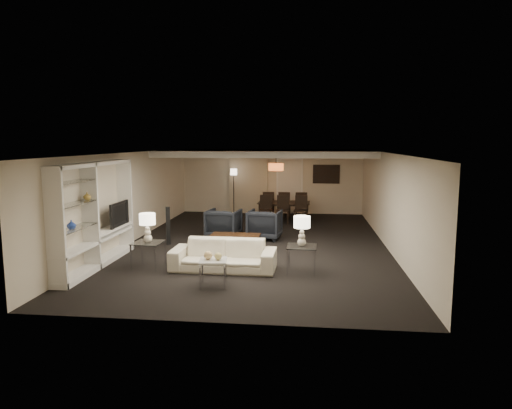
{
  "coord_description": "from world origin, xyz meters",
  "views": [
    {
      "loc": [
        1.36,
        -12.17,
        2.81
      ],
      "look_at": [
        0.0,
        0.0,
        1.1
      ],
      "focal_mm": 32.0,
      "sensor_mm": 36.0,
      "label": 1
    }
  ],
  "objects_px": {
    "floor_speaker": "(168,226)",
    "chair_nr": "(300,210)",
    "coffee_table": "(235,244)",
    "chair_nm": "(283,210)",
    "pendant_light": "(276,167)",
    "chair_nl": "(266,209)",
    "floor_lamp": "(234,192)",
    "vase_amber": "(87,196)",
    "television": "(115,214)",
    "chair_fl": "(269,204)",
    "marble_table": "(213,273)",
    "side_table_left": "(149,255)",
    "armchair_right": "(265,224)",
    "dining_table": "(284,211)",
    "armchair_left": "(224,224)",
    "vase_blue": "(71,225)",
    "sofa": "(224,255)",
    "table_lamp_right": "(302,231)",
    "chair_fm": "(285,204)",
    "table_lamp_left": "(148,228)",
    "chair_fr": "(301,205)",
    "side_table_right": "(301,259)"
  },
  "relations": [
    {
      "from": "chair_nm",
      "to": "chair_fm",
      "type": "distance_m",
      "value": 1.3
    },
    {
      "from": "floor_speaker",
      "to": "chair_nr",
      "type": "xyz_separation_m",
      "value": [
        3.55,
        3.55,
        -0.04
      ]
    },
    {
      "from": "chair_nr",
      "to": "floor_lamp",
      "type": "xyz_separation_m",
      "value": [
        -2.58,
        1.67,
        0.4
      ]
    },
    {
      "from": "dining_table",
      "to": "chair_nl",
      "type": "distance_m",
      "value": 0.9
    },
    {
      "from": "table_lamp_left",
      "to": "floor_lamp",
      "type": "xyz_separation_m",
      "value": [
        0.71,
        7.54,
        -0.03
      ]
    },
    {
      "from": "armchair_left",
      "to": "dining_table",
      "type": "bearing_deg",
      "value": -108.59
    },
    {
      "from": "side_table_right",
      "to": "floor_lamp",
      "type": "relative_size",
      "value": 0.36
    },
    {
      "from": "floor_speaker",
      "to": "table_lamp_left",
      "type": "bearing_deg",
      "value": -103.59
    },
    {
      "from": "sofa",
      "to": "armchair_right",
      "type": "relative_size",
      "value": 2.45
    },
    {
      "from": "pendant_light",
      "to": "chair_nl",
      "type": "xyz_separation_m",
      "value": [
        -0.34,
        -0.22,
        -1.44
      ]
    },
    {
      "from": "dining_table",
      "to": "vase_amber",
      "type": "bearing_deg",
      "value": -118.32
    },
    {
      "from": "coffee_table",
      "to": "chair_nm",
      "type": "xyz_separation_m",
      "value": [
        0.99,
        4.27,
        0.25
      ]
    },
    {
      "from": "dining_table",
      "to": "chair_nl",
      "type": "relative_size",
      "value": 1.92
    },
    {
      "from": "side_table_right",
      "to": "dining_table",
      "type": "bearing_deg",
      "value": 96.22
    },
    {
      "from": "chair_nm",
      "to": "table_lamp_right",
      "type": "bearing_deg",
      "value": -85.09
    },
    {
      "from": "vase_blue",
      "to": "dining_table",
      "type": "relative_size",
      "value": 0.1
    },
    {
      "from": "side_table_left",
      "to": "marble_table",
      "type": "distance_m",
      "value": 2.03
    },
    {
      "from": "table_lamp_right",
      "to": "chair_nr",
      "type": "height_order",
      "value": "table_lamp_right"
    },
    {
      "from": "vase_amber",
      "to": "floor_lamp",
      "type": "height_order",
      "value": "floor_lamp"
    },
    {
      "from": "chair_nr",
      "to": "chair_fr",
      "type": "distance_m",
      "value": 1.3
    },
    {
      "from": "vase_blue",
      "to": "chair_nm",
      "type": "bearing_deg",
      "value": 60.88
    },
    {
      "from": "pendant_light",
      "to": "armchair_right",
      "type": "height_order",
      "value": "pendant_light"
    },
    {
      "from": "table_lamp_left",
      "to": "chair_nm",
      "type": "relative_size",
      "value": 0.68
    },
    {
      "from": "armchair_left",
      "to": "television",
      "type": "xyz_separation_m",
      "value": [
        -2.25,
        -2.34,
        0.62
      ]
    },
    {
      "from": "chair_nl",
      "to": "chair_nm",
      "type": "distance_m",
      "value": 0.6
    },
    {
      "from": "side_table_right",
      "to": "chair_fl",
      "type": "height_order",
      "value": "chair_fl"
    },
    {
      "from": "armchair_left",
      "to": "armchair_right",
      "type": "bearing_deg",
      "value": -172.34
    },
    {
      "from": "pendant_light",
      "to": "sofa",
      "type": "height_order",
      "value": "pendant_light"
    },
    {
      "from": "television",
      "to": "dining_table",
      "type": "height_order",
      "value": "television"
    },
    {
      "from": "chair_nr",
      "to": "chair_fr",
      "type": "height_order",
      "value": "same"
    },
    {
      "from": "vase_amber",
      "to": "chair_nm",
      "type": "distance_m",
      "value": 7.43
    },
    {
      "from": "dining_table",
      "to": "chair_nl",
      "type": "height_order",
      "value": "chair_nl"
    },
    {
      "from": "vase_amber",
      "to": "chair_nl",
      "type": "xyz_separation_m",
      "value": [
        3.27,
        6.24,
        -1.16
      ]
    },
    {
      "from": "chair_fm",
      "to": "floor_lamp",
      "type": "bearing_deg",
      "value": -6.43
    },
    {
      "from": "chair_nr",
      "to": "coffee_table",
      "type": "bearing_deg",
      "value": -104.0
    },
    {
      "from": "pendant_light",
      "to": "chair_fl",
      "type": "relative_size",
      "value": 0.54
    },
    {
      "from": "table_lamp_left",
      "to": "dining_table",
      "type": "relative_size",
      "value": 0.35
    },
    {
      "from": "side_table_right",
      "to": "floor_lamp",
      "type": "xyz_separation_m",
      "value": [
        -2.69,
        7.54,
        0.59
      ]
    },
    {
      "from": "armchair_left",
      "to": "chair_nm",
      "type": "height_order",
      "value": "chair_nm"
    },
    {
      "from": "floor_lamp",
      "to": "side_table_right",
      "type": "bearing_deg",
      "value": -70.4
    },
    {
      "from": "television",
      "to": "chair_nm",
      "type": "relative_size",
      "value": 1.07
    },
    {
      "from": "armchair_right",
      "to": "chair_fr",
      "type": "xyz_separation_m",
      "value": [
        0.99,
        3.87,
        0.05
      ]
    },
    {
      "from": "marble_table",
      "to": "floor_lamp",
      "type": "relative_size",
      "value": 0.3
    },
    {
      "from": "side_table_left",
      "to": "chair_fl",
      "type": "distance_m",
      "value": 7.47
    },
    {
      "from": "chair_fr",
      "to": "coffee_table",
      "type": "bearing_deg",
      "value": 70.96
    },
    {
      "from": "floor_lamp",
      "to": "vase_amber",
      "type": "bearing_deg",
      "value": -103.49
    },
    {
      "from": "vase_blue",
      "to": "vase_amber",
      "type": "bearing_deg",
      "value": 90.0
    },
    {
      "from": "television",
      "to": "vase_amber",
      "type": "xyz_separation_m",
      "value": [
        -0.03,
        -1.32,
        0.6
      ]
    },
    {
      "from": "floor_speaker",
      "to": "chair_nm",
      "type": "distance_m",
      "value": 4.62
    },
    {
      "from": "armchair_left",
      "to": "chair_nr",
      "type": "height_order",
      "value": "chair_nr"
    }
  ]
}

